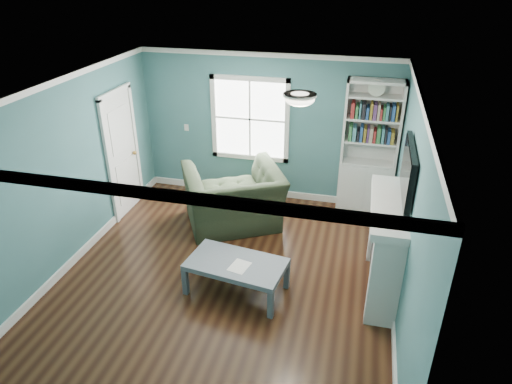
# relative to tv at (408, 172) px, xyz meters

# --- Properties ---
(floor) EXTENTS (5.00, 5.00, 0.00)m
(floor) POSITION_rel_tv_xyz_m (-2.20, -0.20, -1.72)
(floor) COLOR black
(floor) RESTS_ON ground
(room_walls) EXTENTS (5.00, 5.00, 5.00)m
(room_walls) POSITION_rel_tv_xyz_m (-2.20, -0.20, -0.14)
(room_walls) COLOR #38686B
(room_walls) RESTS_ON ground
(trim) EXTENTS (4.50, 5.00, 2.60)m
(trim) POSITION_rel_tv_xyz_m (-2.20, -0.20, -0.49)
(trim) COLOR white
(trim) RESTS_ON ground
(window) EXTENTS (1.40, 0.06, 1.50)m
(window) POSITION_rel_tv_xyz_m (-2.50, 2.29, -0.27)
(window) COLOR white
(window) RESTS_ON room_walls
(bookshelf) EXTENTS (0.90, 0.35, 2.31)m
(bookshelf) POSITION_rel_tv_xyz_m (-0.43, 2.10, -0.80)
(bookshelf) COLOR silver
(bookshelf) RESTS_ON ground
(fireplace) EXTENTS (0.44, 1.58, 1.30)m
(fireplace) POSITION_rel_tv_xyz_m (-0.12, 0.00, -1.09)
(fireplace) COLOR black
(fireplace) RESTS_ON ground
(tv) EXTENTS (0.06, 1.10, 0.65)m
(tv) POSITION_rel_tv_xyz_m (0.00, 0.00, 0.00)
(tv) COLOR black
(tv) RESTS_ON fireplace
(door) EXTENTS (0.12, 0.98, 2.17)m
(door) POSITION_rel_tv_xyz_m (-4.42, 1.20, -0.65)
(door) COLOR silver
(door) RESTS_ON ground
(ceiling_fixture) EXTENTS (0.38, 0.38, 0.15)m
(ceiling_fixture) POSITION_rel_tv_xyz_m (-1.30, -0.10, 0.82)
(ceiling_fixture) COLOR white
(ceiling_fixture) RESTS_ON room_walls
(light_switch) EXTENTS (0.08, 0.01, 0.12)m
(light_switch) POSITION_rel_tv_xyz_m (-3.70, 2.28, -0.52)
(light_switch) COLOR white
(light_switch) RESTS_ON room_walls
(recliner) EXTENTS (1.78, 1.57, 1.31)m
(recliner) POSITION_rel_tv_xyz_m (-2.49, 1.13, -1.07)
(recliner) COLOR black
(recliner) RESTS_ON ground
(coffee_table) EXTENTS (1.34, 0.86, 0.46)m
(coffee_table) POSITION_rel_tv_xyz_m (-1.97, -0.50, -1.33)
(coffee_table) COLOR #525862
(coffee_table) RESTS_ON ground
(paper_sheet) EXTENTS (0.28, 0.33, 0.00)m
(paper_sheet) POSITION_rel_tv_xyz_m (-1.91, -0.58, -1.27)
(paper_sheet) COLOR white
(paper_sheet) RESTS_ON coffee_table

